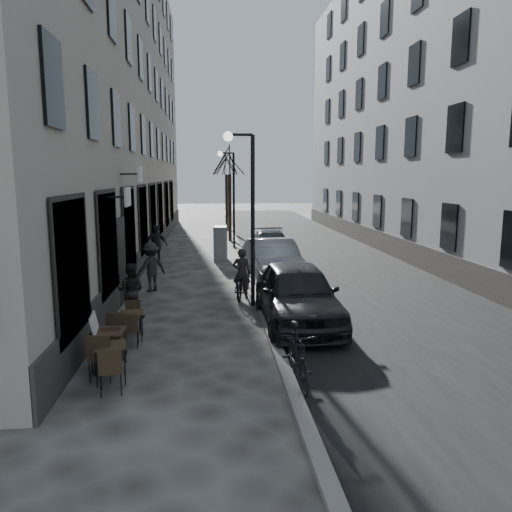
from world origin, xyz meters
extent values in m
plane|color=#383633|center=(0.00, 0.00, 0.00)|extent=(120.00, 120.00, 0.00)
cube|color=black|center=(3.85, 16.00, 0.00)|extent=(7.30, 60.00, 0.00)
cube|color=slate|center=(0.20, 16.00, 0.06)|extent=(0.25, 60.00, 0.12)
cube|color=#9F9585|center=(-6.00, 16.50, 8.00)|extent=(4.00, 35.00, 16.00)
cube|color=gray|center=(9.50, 16.50, 8.00)|extent=(4.00, 35.00, 16.00)
cylinder|color=black|center=(0.00, 6.00, 2.50)|extent=(0.12, 0.12, 5.00)
cylinder|color=black|center=(-0.35, 6.00, 5.00)|extent=(0.70, 0.08, 0.08)
sphere|color=#FFF2CC|center=(-0.70, 6.00, 4.95)|extent=(0.28, 0.28, 0.28)
cylinder|color=black|center=(0.00, 18.00, 2.50)|extent=(0.12, 0.12, 5.00)
cylinder|color=black|center=(-0.35, 18.00, 5.00)|extent=(0.70, 0.08, 0.08)
sphere|color=#FFF2CC|center=(-0.70, 18.00, 4.95)|extent=(0.28, 0.28, 0.28)
cylinder|color=black|center=(-0.10, 21.00, 1.95)|extent=(0.20, 0.20, 3.90)
cylinder|color=black|center=(-0.10, 27.00, 1.95)|extent=(0.20, 0.20, 3.90)
cube|color=black|center=(-3.14, 0.69, 0.71)|extent=(0.69, 0.69, 0.04)
cylinder|color=black|center=(-3.34, 0.40, 0.34)|extent=(0.02, 0.02, 0.69)
cylinder|color=black|center=(-2.85, 0.49, 0.34)|extent=(0.02, 0.02, 0.69)
cylinder|color=black|center=(-3.43, 0.89, 0.34)|extent=(0.02, 0.02, 0.69)
cylinder|color=black|center=(-2.94, 0.98, 0.34)|extent=(0.02, 0.02, 0.69)
cube|color=black|center=(-3.31, 1.38, 0.77)|extent=(0.67, 0.67, 0.04)
cylinder|color=black|center=(-3.59, 1.11, 0.38)|extent=(0.03, 0.03, 0.75)
cylinder|color=black|center=(-3.04, 1.10, 0.38)|extent=(0.03, 0.03, 0.75)
cylinder|color=black|center=(-3.57, 1.66, 0.38)|extent=(0.03, 0.03, 0.75)
cylinder|color=black|center=(-3.03, 1.64, 0.38)|extent=(0.03, 0.03, 0.75)
cube|color=black|center=(-3.12, 3.14, 0.66)|extent=(0.60, 0.60, 0.04)
cylinder|color=black|center=(-3.33, 2.88, 0.32)|extent=(0.02, 0.02, 0.64)
cylinder|color=black|center=(-2.87, 2.93, 0.32)|extent=(0.02, 0.02, 0.64)
cylinder|color=black|center=(-3.37, 3.34, 0.32)|extent=(0.02, 0.02, 0.64)
cylinder|color=black|center=(-2.91, 3.39, 0.32)|extent=(0.02, 0.02, 0.64)
cube|color=black|center=(-3.40, 1.35, 0.02)|extent=(0.39, 0.69, 0.04)
cube|color=silver|center=(-3.49, 1.35, 0.58)|extent=(0.34, 0.69, 1.10)
cube|color=slate|center=(-0.80, 14.15, 0.78)|extent=(0.66, 1.09, 1.56)
imported|color=black|center=(-0.27, 6.98, 0.49)|extent=(1.01, 1.95, 0.98)
imported|color=black|center=(-0.27, 6.98, 0.80)|extent=(0.65, 0.49, 1.60)
imported|color=black|center=(-3.41, 5.00, 0.76)|extent=(0.81, 0.67, 1.53)
imported|color=black|center=(-3.24, 8.18, 0.83)|extent=(1.22, 1.13, 1.65)
imported|color=black|center=(-3.60, 12.99, 0.89)|extent=(1.13, 0.79, 1.78)
imported|color=black|center=(1.00, 4.05, 0.81)|extent=(1.96, 4.78, 1.62)
imported|color=gray|center=(1.00, 9.27, 0.77)|extent=(2.01, 4.80, 1.54)
imported|color=#33363C|center=(1.55, 14.34, 0.65)|extent=(1.93, 4.51, 1.30)
imported|color=black|center=(0.35, 0.23, 0.56)|extent=(0.55, 1.88, 1.13)
camera|label=1|loc=(-1.21, -8.47, 3.88)|focal=35.00mm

